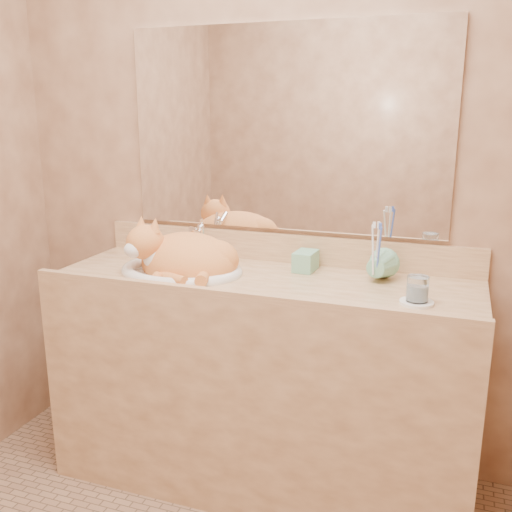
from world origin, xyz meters
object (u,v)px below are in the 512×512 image
(toothbrush_cup, at_px, (375,270))
(cat, at_px, (182,255))
(vanity_counter, at_px, (261,382))
(water_glass, at_px, (418,289))
(soap_dispenser, at_px, (301,252))
(sink_basin, at_px, (181,254))

(toothbrush_cup, bearing_deg, cat, -172.88)
(vanity_counter, relative_size, cat, 3.86)
(cat, xyz_separation_m, water_glass, (0.89, -0.08, -0.02))
(cat, distance_m, toothbrush_cup, 0.74)
(toothbrush_cup, bearing_deg, vanity_counter, -170.06)
(vanity_counter, xyz_separation_m, water_glass, (0.57, -0.10, 0.48))
(soap_dispenser, height_order, toothbrush_cup, soap_dispenser)
(sink_basin, distance_m, toothbrush_cup, 0.74)
(water_glass, bearing_deg, soap_dispenser, 155.44)
(vanity_counter, bearing_deg, soap_dispenser, 41.50)
(vanity_counter, bearing_deg, water_glass, -9.76)
(sink_basin, relative_size, water_glass, 5.71)
(toothbrush_cup, distance_m, water_glass, 0.23)
(cat, relative_size, water_glass, 4.97)
(soap_dispenser, bearing_deg, sink_basin, -160.47)
(vanity_counter, xyz_separation_m, toothbrush_cup, (0.41, 0.07, 0.48))
(cat, height_order, soap_dispenser, cat)
(toothbrush_cup, relative_size, water_glass, 1.39)
(soap_dispenser, bearing_deg, water_glass, -20.96)
(toothbrush_cup, bearing_deg, water_glass, -46.45)
(vanity_counter, height_order, sink_basin, sink_basin)
(sink_basin, xyz_separation_m, soap_dispenser, (0.45, 0.13, 0.01))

